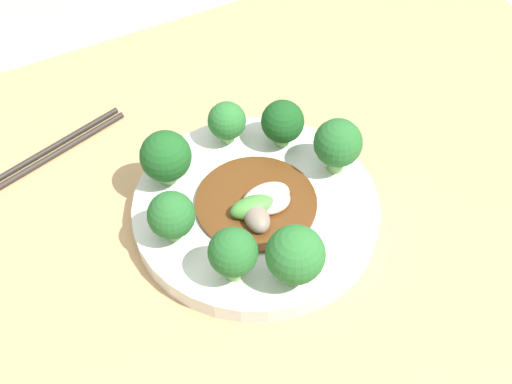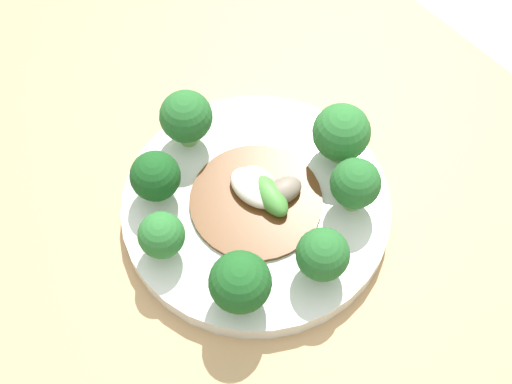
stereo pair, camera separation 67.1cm
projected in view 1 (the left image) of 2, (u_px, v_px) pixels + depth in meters
The scene contains 11 objects.
table at pixel (269, 349), 1.09m from camera, with size 0.98×0.72×0.72m.
plate at pixel (256, 210), 0.79m from camera, with size 0.27×0.27×0.02m.
broccoli_north at pixel (295, 255), 0.69m from camera, with size 0.06×0.06×0.07m.
broccoli_northeast at pixel (233, 253), 0.69m from camera, with size 0.05×0.05×0.06m.
broccoli_southwest at pixel (283, 122), 0.82m from camera, with size 0.05×0.05×0.06m.
broccoli_south at pixel (227, 121), 0.82m from camera, with size 0.04×0.04×0.05m.
broccoli_southeast at pixel (166, 157), 0.78m from camera, with size 0.06×0.06×0.07m.
broccoli_west at pixel (338, 144), 0.78m from camera, with size 0.05×0.05×0.07m.
broccoli_east at pixel (171, 216), 0.73m from camera, with size 0.05×0.05×0.06m.
stirfry_center at pixel (260, 204), 0.77m from camera, with size 0.13×0.13×0.02m.
chopsticks at pixel (47, 155), 0.85m from camera, with size 0.21×0.08×0.01m.
Camera 1 is at (0.26, 0.45, 1.35)m, focal length 50.00 mm.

